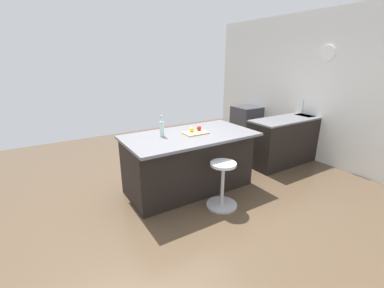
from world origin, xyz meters
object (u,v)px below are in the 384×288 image
at_px(oven_range, 246,124).
at_px(cutting_board, 195,133).
at_px(kitchen_island, 189,161).
at_px(stool_by_window, 222,186).
at_px(apple_yellow, 192,129).
at_px(apple_red, 199,128).
at_px(water_bottle, 162,128).

xyz_separation_m(oven_range, cutting_board, (2.47, 1.47, 0.49)).
height_order(kitchen_island, stool_by_window, kitchen_island).
relative_size(stool_by_window, apple_yellow, 9.15).
distance_m(kitchen_island, apple_yellow, 0.52).
bearing_deg(cutting_board, oven_range, -149.17).
height_order(apple_red, water_bottle, water_bottle).
xyz_separation_m(oven_range, stool_by_window, (2.43, 2.13, -0.13)).
relative_size(apple_red, apple_yellow, 1.00).
bearing_deg(water_bottle, apple_yellow, 170.72).
bearing_deg(water_bottle, stool_by_window, 123.74).
bearing_deg(apple_yellow, apple_red, -178.72).
distance_m(stool_by_window, apple_red, 0.98).
xyz_separation_m(stool_by_window, apple_red, (-0.07, -0.72, 0.67)).
relative_size(cutting_board, water_bottle, 1.15).
bearing_deg(oven_range, apple_red, 30.91).
distance_m(stool_by_window, apple_yellow, 0.98).
distance_m(oven_range, cutting_board, 2.91).
bearing_deg(apple_red, stool_by_window, 84.24).
bearing_deg(apple_yellow, kitchen_island, 6.86).
bearing_deg(apple_yellow, stool_by_window, 95.15).
distance_m(oven_range, water_bottle, 3.31).
bearing_deg(stool_by_window, apple_yellow, -84.85).
height_order(oven_range, apple_red, apple_red).
bearing_deg(kitchen_island, apple_red, -177.03).
bearing_deg(oven_range, cutting_board, 30.83).
relative_size(oven_range, stool_by_window, 1.32).
height_order(stool_by_window, water_bottle, water_bottle).
bearing_deg(cutting_board, kitchen_island, -26.87).
height_order(stool_by_window, apple_yellow, apple_yellow).
bearing_deg(apple_yellow, water_bottle, -9.28).
bearing_deg(oven_range, kitchen_island, 29.11).
height_order(stool_by_window, cutting_board, cutting_board).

